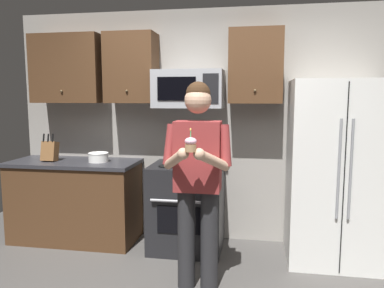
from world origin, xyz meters
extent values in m
cube|color=gray|center=(0.00, 1.75, 1.30)|extent=(4.40, 0.10, 2.60)
cube|color=black|center=(-0.15, 1.36, 0.46)|extent=(0.76, 0.66, 0.92)
cube|color=black|center=(-0.15, 1.02, 0.42)|extent=(0.48, 0.01, 0.28)
cylinder|color=#99999E|center=(-0.15, 1.00, 0.62)|extent=(0.60, 0.03, 0.03)
cylinder|color=black|center=(-0.33, 1.22, 0.93)|extent=(0.18, 0.18, 0.01)
cylinder|color=black|center=(0.03, 1.22, 0.93)|extent=(0.18, 0.18, 0.01)
cylinder|color=black|center=(-0.33, 1.50, 0.93)|extent=(0.18, 0.18, 0.01)
cylinder|color=black|center=(0.03, 1.50, 0.93)|extent=(0.18, 0.18, 0.01)
cube|color=#9EA0A5|center=(-0.15, 1.48, 1.72)|extent=(0.74, 0.40, 0.40)
cube|color=black|center=(-0.24, 1.28, 1.72)|extent=(0.40, 0.01, 0.24)
cube|color=black|center=(0.11, 1.28, 1.72)|extent=(0.16, 0.01, 0.30)
cube|color=white|center=(1.35, 1.32, 0.90)|extent=(0.90, 0.72, 1.80)
cylinder|color=gray|center=(1.30, 0.94, 1.00)|extent=(0.02, 0.02, 0.90)
cylinder|color=gray|center=(1.40, 0.94, 1.00)|extent=(0.02, 0.02, 0.90)
cube|color=black|center=(1.35, 0.95, 0.90)|extent=(0.01, 0.01, 1.74)
cube|color=#4C301C|center=(-1.55, 1.53, 1.95)|extent=(0.80, 0.34, 0.76)
sphere|color=brown|center=(-1.55, 1.35, 1.70)|extent=(0.03, 0.03, 0.03)
cube|color=#4C301C|center=(-0.80, 1.53, 1.95)|extent=(0.55, 0.34, 0.76)
sphere|color=brown|center=(-0.80, 1.35, 1.70)|extent=(0.03, 0.03, 0.03)
cube|color=#4C301C|center=(0.55, 1.53, 1.95)|extent=(0.55, 0.34, 0.76)
sphere|color=brown|center=(0.55, 1.35, 1.70)|extent=(0.03, 0.03, 0.03)
cube|color=#4C301C|center=(-1.45, 1.38, 0.44)|extent=(1.40, 0.62, 0.88)
cube|color=#2D2D33|center=(-1.45, 1.38, 0.90)|extent=(1.44, 0.66, 0.04)
cube|color=brown|center=(-1.71, 1.33, 1.03)|extent=(0.16, 0.15, 0.24)
cylinder|color=black|center=(-1.77, 1.31, 1.19)|extent=(0.02, 0.04, 0.09)
cylinder|color=black|center=(-1.71, 1.31, 1.19)|extent=(0.02, 0.04, 0.09)
cylinder|color=black|center=(-1.66, 1.31, 1.19)|extent=(0.02, 0.04, 0.09)
cylinder|color=white|center=(-1.15, 1.37, 0.97)|extent=(0.22, 0.22, 0.10)
torus|color=white|center=(-1.15, 1.37, 1.02)|extent=(0.22, 0.22, 0.01)
cylinder|color=#262628|center=(0.00, 0.54, 0.43)|extent=(0.15, 0.15, 0.86)
cylinder|color=#262628|center=(0.20, 0.54, 0.43)|extent=(0.15, 0.15, 0.86)
cube|color=maroon|center=(0.10, 0.54, 1.15)|extent=(0.38, 0.22, 0.58)
sphere|color=tan|center=(0.10, 0.54, 1.61)|extent=(0.22, 0.22, 0.22)
sphere|color=#382314|center=(0.10, 0.55, 1.66)|extent=(0.20, 0.20, 0.20)
cylinder|color=maroon|center=(-0.13, 0.51, 1.25)|extent=(0.15, 0.18, 0.35)
cylinder|color=tan|center=(-0.05, 0.35, 1.15)|extent=(0.26, 0.33, 0.21)
sphere|color=tan|center=(0.04, 0.22, 1.22)|extent=(0.09, 0.09, 0.09)
cylinder|color=maroon|center=(0.32, 0.51, 1.25)|extent=(0.15, 0.18, 0.35)
cylinder|color=tan|center=(0.25, 0.35, 1.15)|extent=(0.26, 0.33, 0.21)
sphere|color=tan|center=(0.16, 0.22, 1.22)|extent=(0.09, 0.09, 0.09)
cylinder|color=#A87F56|center=(0.10, 0.20, 1.26)|extent=(0.08, 0.08, 0.06)
ellipsoid|color=#F2B2CC|center=(0.10, 0.20, 1.31)|extent=(0.09, 0.09, 0.06)
cylinder|color=#4CBF66|center=(0.10, 0.20, 1.36)|extent=(0.01, 0.01, 0.06)
ellipsoid|color=#FFD159|center=(0.10, 0.20, 1.40)|extent=(0.01, 0.01, 0.02)
camera|label=1|loc=(0.57, -2.45, 1.63)|focal=34.65mm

